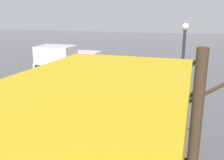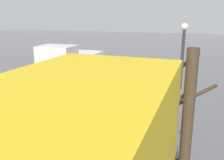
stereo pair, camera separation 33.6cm
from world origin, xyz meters
name	(u,v)px [view 1 (the left image)]	position (x,y,z in m)	size (l,w,h in m)	color
ground_plane	(129,96)	(0.00, 0.00, 0.00)	(90.00, 90.00, 0.00)	#5B5B5E
slush_patch_near_cluster	(97,98)	(1.50, 0.85, 0.00)	(2.93, 2.93, 0.01)	#ADAFB5
slush_patch_under_van	(103,83)	(2.15, -1.96, 0.00)	(1.31, 1.31, 0.01)	#ADAFB5
slush_patch_mid_street	(126,84)	(0.74, -2.27, 0.00)	(2.37, 2.37, 0.01)	#ADAFB5
cargo_van_parked_right	(71,67)	(3.78, -0.89, 1.18)	(2.23, 5.36, 2.60)	white
shopping_cart_vendor	(124,87)	(0.19, 0.39, 0.57)	(0.66, 0.89, 1.04)	red
hand_dolly_boxes	(105,83)	(1.28, 0.13, 0.67)	(0.54, 0.73, 1.32)	#515156
pedestrian_pink_side	(93,65)	(1.98, 0.07, 1.58)	(1.04, 1.04, 2.15)	black
pedestrian_black_side	(110,71)	(0.68, 1.22, 1.58)	(1.04, 1.04, 2.15)	black
bare_tree_near	(195,128)	(-3.01, 7.05, 1.87)	(1.22, 0.78, 3.59)	#423323
street_lamp	(183,61)	(-2.60, 1.85, 2.37)	(0.28, 0.28, 3.86)	#2D2D33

